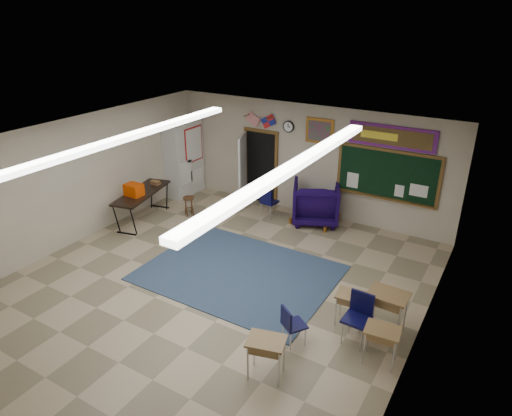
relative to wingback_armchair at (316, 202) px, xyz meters
The scene contains 24 objects.
floor 4.11m from the wingback_armchair, 97.61° to the right, with size 9.00×9.00×0.00m, color tan.
back_wall 1.19m from the wingback_armchair, 139.09° to the left, with size 8.00×0.04×3.00m, color #BFB39B.
left_wall 6.15m from the wingback_armchair, 138.38° to the right, with size 0.04×9.00×3.00m, color #BFB39B.
right_wall 5.40m from the wingback_armchair, 49.36° to the right, with size 0.04×9.00×3.00m, color #BFB39B.
ceiling 4.75m from the wingback_armchair, 97.61° to the right, with size 8.00×9.00×0.04m, color beige.
area_rug 3.30m from the wingback_armchair, 95.98° to the right, with size 4.00×3.00×0.02m, color #2D4056.
fluorescent_strips 4.72m from the wingback_armchair, 97.61° to the right, with size 3.86×6.00×0.10m, color white, non-canonical shape.
doorway 2.13m from the wingback_armchair, behind, with size 1.10×0.89×2.16m.
chalkboard 1.94m from the wingback_armchair, 14.47° to the left, with size 2.55×0.14×1.30m.
bulletin_board 2.56m from the wingback_armchair, 14.61° to the left, with size 2.10×0.05×0.55m.
framed_art_print 1.86m from the wingback_armchair, 113.58° to the left, with size 0.75×0.05×0.65m.
wall_clock 2.15m from the wingback_armchair, 158.31° to the left, with size 0.32×0.05×0.32m.
wall_flags 2.77m from the wingback_armchair, 168.15° to the left, with size 1.16×0.06×0.70m, color red, non-canonical shape.
storage_cabinet 4.29m from the wingback_armchair, behind, with size 0.59×1.25×2.20m.
wingback_armchair is the anchor object (origin of this frame).
student_chair_reading 1.25m from the wingback_armchair, 162.74° to the right, with size 0.41×0.41×0.83m, color black, non-canonical shape.
student_chair_desk_a 4.93m from the wingback_armchair, 69.94° to the right, with size 0.38×0.38×0.75m, color black, non-canonical shape.
student_chair_desk_b 4.81m from the wingback_armchair, 57.65° to the right, with size 0.45×0.45×0.91m, color black, non-canonical shape.
student_desk_front_left 4.33m from the wingback_armchair, 57.48° to the right, with size 0.58×0.46×0.64m.
student_desk_front_right 4.58m from the wingback_armchair, 50.30° to the right, with size 0.69×0.53×0.80m.
student_desk_back_left 5.77m from the wingback_armchair, 73.34° to the right, with size 0.67×0.57×0.70m.
student_desk_back_right 5.31m from the wingback_armchair, 54.52° to the right, with size 0.59×0.46×0.66m.
folding_table 4.60m from the wingback_armchair, 149.88° to the right, with size 1.10×2.08×1.13m.
wooden_stool 3.45m from the wingback_armchair, 155.52° to the right, with size 0.30×0.30×0.53m.
Camera 1 is at (4.87, -6.25, 5.31)m, focal length 32.00 mm.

